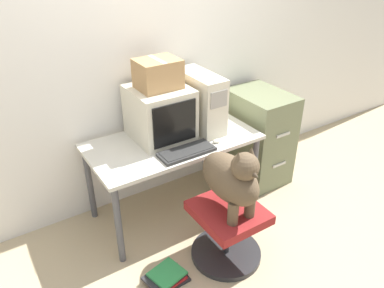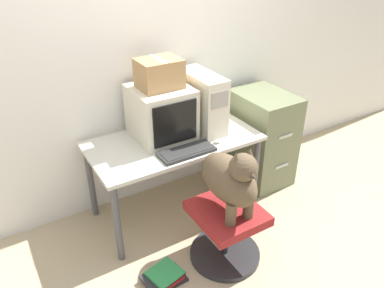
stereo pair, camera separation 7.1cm
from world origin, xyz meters
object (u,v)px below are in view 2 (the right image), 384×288
at_px(keyboard, 187,152).
at_px(filing_cabinet, 261,137).
at_px(book_stack_floor, 165,276).
at_px(pc_tower, 202,101).
at_px(crt_monitor, 161,113).
at_px(dog, 231,178).
at_px(office_chair, 226,231).
at_px(cardboard_box, 159,74).

relative_size(keyboard, filing_cabinet, 0.49).
bearing_deg(book_stack_floor, pc_tower, 43.79).
height_order(keyboard, filing_cabinet, filing_cabinet).
bearing_deg(crt_monitor, filing_cabinet, -4.23).
bearing_deg(pc_tower, dog, -108.36).
bearing_deg(crt_monitor, dog, -82.64).
relative_size(pc_tower, filing_cabinet, 0.58).
height_order(crt_monitor, dog, crt_monitor).
bearing_deg(office_chair, dog, -90.00).
bearing_deg(filing_cabinet, dog, -141.31).
xyz_separation_m(pc_tower, book_stack_floor, (-0.75, -0.72, -0.90)).
bearing_deg(keyboard, filing_cabinet, 15.25).
distance_m(crt_monitor, pc_tower, 0.36).
bearing_deg(filing_cabinet, crt_monitor, 175.77).
xyz_separation_m(crt_monitor, filing_cabinet, (1.00, -0.07, -0.47)).
bearing_deg(cardboard_box, dog, -82.68).
distance_m(pc_tower, keyboard, 0.50).
bearing_deg(filing_cabinet, cardboard_box, 175.55).
bearing_deg(cardboard_box, crt_monitor, -90.00).
bearing_deg(filing_cabinet, office_chair, -142.00).
relative_size(filing_cabinet, cardboard_box, 2.80).
bearing_deg(book_stack_floor, keyboard, 44.02).
bearing_deg(dog, pc_tower, 71.64).
relative_size(pc_tower, cardboard_box, 1.62).
bearing_deg(office_chair, crt_monitor, 97.52).
distance_m(crt_monitor, book_stack_floor, 1.21).
height_order(pc_tower, book_stack_floor, pc_tower).
height_order(filing_cabinet, book_stack_floor, filing_cabinet).
xyz_separation_m(dog, filing_cabinet, (0.90, 0.72, -0.28)).
relative_size(crt_monitor, keyboard, 1.09).
bearing_deg(cardboard_box, keyboard, -84.52).
distance_m(keyboard, dog, 0.46).
bearing_deg(pc_tower, cardboard_box, 174.21).
relative_size(pc_tower, dog, 0.94).
relative_size(filing_cabinet, book_stack_floor, 2.86).
relative_size(dog, book_stack_floor, 1.77).
xyz_separation_m(dog, cardboard_box, (-0.10, 0.80, 0.51)).
distance_m(office_chair, dog, 0.47).
distance_m(office_chair, cardboard_box, 1.26).
bearing_deg(cardboard_box, book_stack_floor, -117.57).
bearing_deg(crt_monitor, keyboard, -84.46).
bearing_deg(book_stack_floor, crt_monitor, 62.30).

